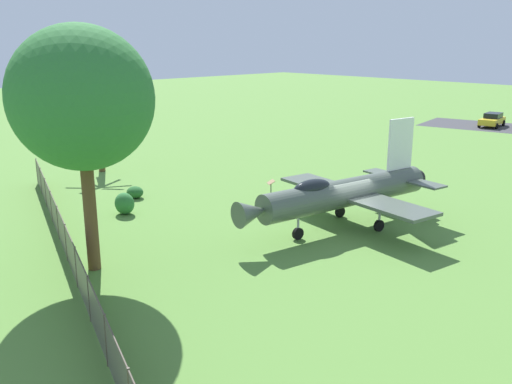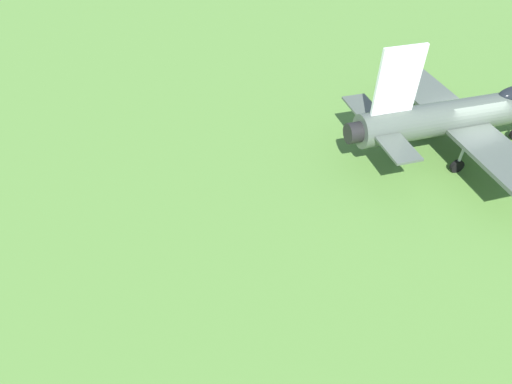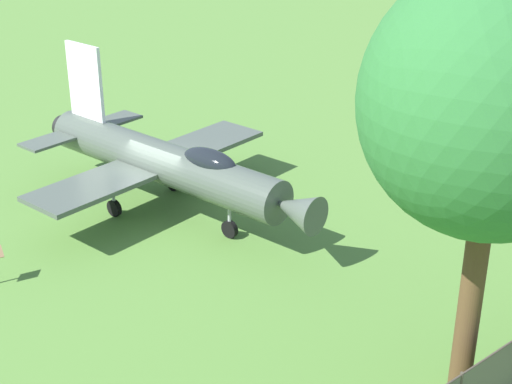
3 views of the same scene
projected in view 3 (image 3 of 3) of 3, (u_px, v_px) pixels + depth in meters
The scene contains 3 objects.
ground_plane at pixel (165, 211), 27.15m from camera, with size 200.00×200.00×0.00m, color #568438.
display_jet at pixel (169, 163), 26.17m from camera, with size 9.78×12.30×5.36m.
shade_tree at pixel (498, 101), 15.31m from camera, with size 6.20×5.56×10.07m.
Camera 3 is at (-19.03, -15.66, 11.86)m, focal length 53.77 mm.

